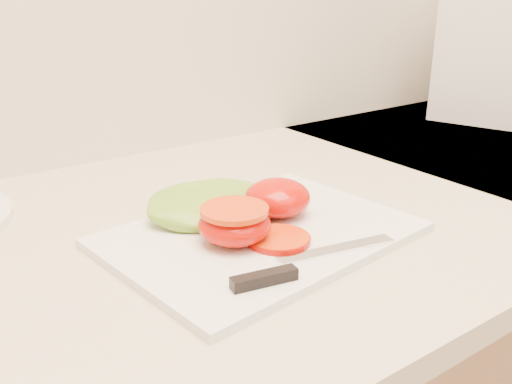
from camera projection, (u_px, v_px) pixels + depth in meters
stove at (504, 336)px, 1.28m from camera, size 0.76×0.66×0.93m
cutting_board at (261, 235)px, 0.66m from camera, size 0.37×0.28×0.01m
tomato_half_dome at (278, 197)px, 0.70m from camera, size 0.08×0.08×0.04m
tomato_half_cut at (235, 223)px, 0.63m from camera, size 0.08×0.08×0.04m
tomato_slice_0 at (279, 239)px, 0.63m from camera, size 0.07×0.07×0.01m
lettuce_leaf_0 at (213, 204)px, 0.70m from camera, size 0.19×0.14×0.03m
lettuce_leaf_1 at (237, 198)px, 0.73m from camera, size 0.13×0.12×0.02m
knife at (295, 266)px, 0.57m from camera, size 0.21×0.05×0.01m
appliance at (510, 47)px, 1.17m from camera, size 0.27×0.30×0.30m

